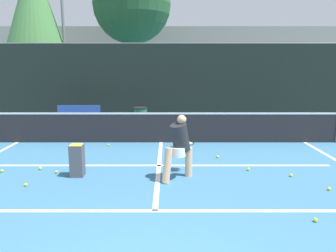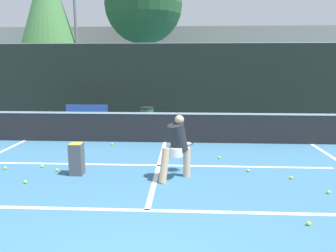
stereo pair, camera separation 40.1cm
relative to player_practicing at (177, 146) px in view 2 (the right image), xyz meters
The scene contains 24 objects.
court_baseline_near 1.80m from the player_practicing, 106.18° to the right, with size 11.00×0.10×0.01m, color white.
court_service_line 1.25m from the player_practicing, 116.69° to the left, with size 8.25×0.10×0.01m, color white.
court_center_mark 1.21m from the player_practicing, 118.13° to the left, with size 0.10×4.88×0.01m, color white.
net 3.33m from the player_practicing, 97.92° to the left, with size 11.09×0.09×1.07m.
fence_back 6.99m from the player_practicing, 93.79° to the left, with size 24.00×0.06×3.26m.
player_practicing is the anchor object (origin of this frame).
tennis_ball_scattered_0 2.93m from the player_practicing, 43.73° to the right, with size 0.07×0.07×0.07m, color #D1E033.
tennis_ball_scattered_1 2.85m from the player_practicing, behind, with size 0.07×0.07×0.07m, color #D1E033.
tennis_ball_scattered_2 2.54m from the player_practicing, ahead, with size 0.07×0.07×0.07m, color #D1E033.
tennis_ball_scattered_3 2.01m from the player_practicing, 55.86° to the left, with size 0.07×0.07×0.07m, color #D1E033.
tennis_ball_scattered_4 4.09m from the player_practicing, behind, with size 0.07×0.07×0.07m, color #D1E033.
tennis_ball_scattered_5 3.55m from the player_practicing, 125.61° to the left, with size 0.07×0.07×0.07m, color #D1E033.
tennis_ball_scattered_6 3.34m from the player_practicing, 169.49° to the left, with size 0.07×0.07×0.07m, color #D1E033.
tennis_ball_scattered_7 3.21m from the player_practicing, behind, with size 0.07×0.07×0.07m, color #D1E033.
tennis_ball_scattered_8 3.05m from the player_practicing, 13.21° to the right, with size 0.07×0.07×0.07m, color #D1E033.
tennis_ball_scattered_10 1.84m from the player_practicing, 18.24° to the left, with size 0.07×0.07×0.07m, color #D1E033.
tennis_ball_scattered_11 2.28m from the player_practicing, 88.22° to the left, with size 0.07×0.07×0.07m, color #D1E033.
ball_hopper 2.25m from the player_practicing, behind, with size 0.28×0.28×0.71m.
courtside_bench 6.79m from the player_practicing, 122.77° to the left, with size 1.64×0.42×0.86m.
trash_bin 5.80m from the player_practicing, 102.89° to the left, with size 0.53×0.53×0.80m.
parked_car 11.28m from the player_practicing, 113.91° to the left, with size 1.66×4.68×1.30m.
tree_west 16.23m from the player_practicing, 121.33° to the left, with size 3.21×3.21×8.55m.
tree_mid 15.63m from the player_practicing, 99.66° to the left, with size 4.80×4.80×8.44m.
building_far 20.33m from the player_practicing, 91.30° to the left, with size 36.00×2.40×5.24m, color gray.
Camera 2 is at (0.62, -2.39, 2.41)m, focal length 35.00 mm.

